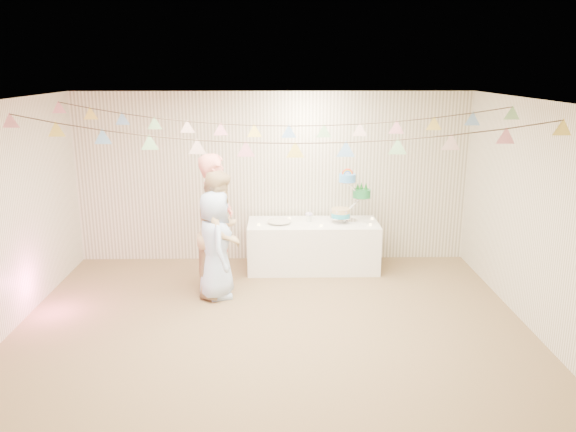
{
  "coord_description": "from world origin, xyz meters",
  "views": [
    {
      "loc": [
        0.07,
        -5.94,
        2.97
      ],
      "look_at": [
        0.2,
        0.8,
        1.15
      ],
      "focal_mm": 35.0,
      "sensor_mm": 36.0,
      "label": 1
    }
  ],
  "objects_px": {
    "table": "(313,246)",
    "cake_stand": "(351,195)",
    "person_child": "(215,245)",
    "person_adult_a": "(217,221)",
    "person_adult_b": "(221,233)"
  },
  "relations": [
    {
      "from": "person_adult_a",
      "to": "person_child",
      "type": "bearing_deg",
      "value": -174.81
    },
    {
      "from": "table",
      "to": "person_adult_a",
      "type": "distance_m",
      "value": 1.6
    },
    {
      "from": "table",
      "to": "cake_stand",
      "type": "distance_m",
      "value": 0.94
    },
    {
      "from": "table",
      "to": "person_adult_b",
      "type": "distance_m",
      "value": 1.62
    },
    {
      "from": "cake_stand",
      "to": "person_adult_b",
      "type": "distance_m",
      "value": 2.07
    },
    {
      "from": "table",
      "to": "person_child",
      "type": "height_order",
      "value": "person_child"
    },
    {
      "from": "person_adult_a",
      "to": "person_adult_b",
      "type": "height_order",
      "value": "person_adult_a"
    },
    {
      "from": "person_adult_a",
      "to": "table",
      "type": "bearing_deg",
      "value": -61.47
    },
    {
      "from": "table",
      "to": "cake_stand",
      "type": "xyz_separation_m",
      "value": [
        0.55,
        0.05,
        0.76
      ]
    },
    {
      "from": "table",
      "to": "person_adult_b",
      "type": "bearing_deg",
      "value": -144.93
    },
    {
      "from": "cake_stand",
      "to": "person_adult_a",
      "type": "bearing_deg",
      "value": -159.8
    },
    {
      "from": "table",
      "to": "person_adult_a",
      "type": "xyz_separation_m",
      "value": [
        -1.35,
        -0.65,
        0.56
      ]
    },
    {
      "from": "person_adult_b",
      "to": "table",
      "type": "bearing_deg",
      "value": -36.36
    },
    {
      "from": "table",
      "to": "person_child",
      "type": "xyz_separation_m",
      "value": [
        -1.33,
        -1.03,
        0.35
      ]
    },
    {
      "from": "cake_stand",
      "to": "person_child",
      "type": "height_order",
      "value": "cake_stand"
    }
  ]
}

